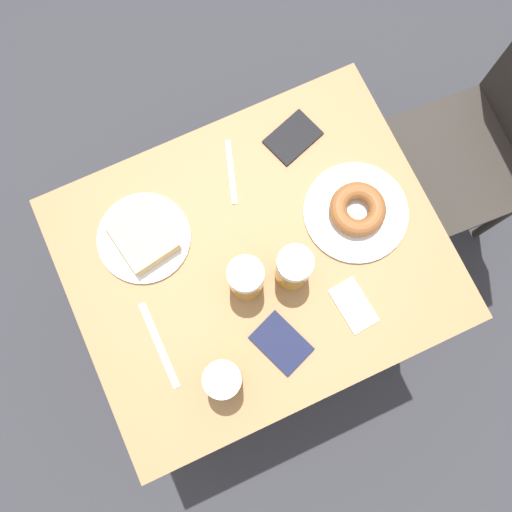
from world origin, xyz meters
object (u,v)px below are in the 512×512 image
at_px(beer_mug_left, 224,380).
at_px(knife, 159,345).
at_px(beer_mug_right, 293,268).
at_px(passport_far_edge, 293,137).
at_px(fork, 231,172).
at_px(chair, 498,139).
at_px(passport_near_edge, 281,343).
at_px(napkin_folded, 354,305).
at_px(plate_with_donut, 357,211).
at_px(plate_with_cake, 143,236).
at_px(beer_mug_center, 246,279).

relative_size(beer_mug_left, knife, 0.69).
distance_m(beer_mug_right, passport_far_edge, 0.35).
height_order(beer_mug_left, beer_mug_right, same).
xyz_separation_m(beer_mug_right, passport_far_edge, (-0.31, 0.15, -0.07)).
height_order(beer_mug_right, knife, beer_mug_right).
bearing_deg(fork, beer_mug_left, -25.67).
relative_size(chair, beer_mug_left, 6.37).
bearing_deg(passport_near_edge, chair, 108.23).
bearing_deg(beer_mug_right, napkin_folded, 37.85).
relative_size(chair, plate_with_donut, 3.68).
relative_size(plate_with_cake, beer_mug_right, 1.53).
distance_m(fork, passport_far_edge, 0.17).
distance_m(plate_with_cake, beer_mug_center, 0.27).
distance_m(plate_with_cake, napkin_folded, 0.51).
height_order(chair, passport_near_edge, chair).
distance_m(beer_mug_center, passport_near_edge, 0.17).
bearing_deg(beer_mug_left, passport_near_edge, 97.85).
bearing_deg(plate_with_cake, plate_with_donut, 72.26).
height_order(plate_with_donut, beer_mug_right, beer_mug_right).
bearing_deg(beer_mug_center, passport_far_edge, 138.08).
height_order(beer_mug_left, beer_mug_center, same).
bearing_deg(beer_mug_left, beer_mug_center, 143.19).
height_order(beer_mug_left, passport_near_edge, beer_mug_left).
relative_size(knife, passport_near_edge, 1.40).
distance_m(plate_with_donut, passport_near_edge, 0.36).
relative_size(plate_with_cake, beer_mug_left, 1.53).
bearing_deg(plate_with_donut, beer_mug_left, -63.10).
bearing_deg(beer_mug_left, fork, 154.33).
xyz_separation_m(fork, knife, (0.31, -0.32, -0.00)).
height_order(napkin_folded, knife, napkin_folded).
bearing_deg(passport_far_edge, knife, -56.38).
relative_size(chair, fork, 5.81).
xyz_separation_m(napkin_folded, fork, (-0.41, -0.12, -0.00)).
xyz_separation_m(beer_mug_center, passport_far_edge, (-0.28, 0.25, -0.07)).
bearing_deg(knife, beer_mug_left, 38.45).
height_order(napkin_folded, fork, same).
xyz_separation_m(passport_near_edge, passport_far_edge, (-0.44, 0.24, 0.00)).
relative_size(napkin_folded, knife, 0.59).
bearing_deg(beer_mug_left, chair, 106.70).
bearing_deg(passport_far_edge, napkin_folded, -6.72).
relative_size(plate_with_cake, passport_near_edge, 1.48).
bearing_deg(chair, passport_far_edge, -103.16).
height_order(plate_with_cake, beer_mug_left, beer_mug_left).
bearing_deg(beer_mug_right, knife, -86.30).
bearing_deg(passport_far_edge, plate_with_cake, -79.07).
bearing_deg(plate_with_cake, beer_mug_right, 51.46).
bearing_deg(napkin_folded, plate_with_cake, -132.74).
distance_m(beer_mug_center, napkin_folded, 0.26).
distance_m(plate_with_donut, knife, 0.55).
xyz_separation_m(beer_mug_right, knife, (0.02, -0.34, -0.07)).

